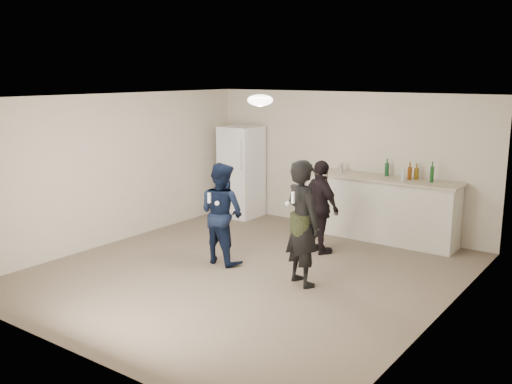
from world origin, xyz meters
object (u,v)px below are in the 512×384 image
Objects in this scene: shaker at (341,167)px; man at (222,213)px; fridge at (241,172)px; spectator at (320,207)px; counter at (380,210)px; woman at (303,223)px.

man is at bearing -103.64° from shaker.
fridge is at bearing -176.64° from shaker.
fridge is at bearing -53.68° from man.
shaker is 2.70m from man.
counter is at bearing -84.62° from spectator.
spectator is at bearing -122.76° from man.
woman is (0.02, -2.61, 0.33)m from counter.
woman is (2.96, -2.54, -0.04)m from fridge.
spectator is at bearing -75.40° from shaker.
counter is 1.04m from shaker.
shaker is 1.44m from spectator.
woman is (1.46, -0.08, 0.09)m from man.
shaker is at bearing -98.73° from man.
fridge is at bearing -178.64° from counter.
fridge is 3.91m from woman.
spectator is (-0.48, 1.34, -0.11)m from woman.
fridge reaches higher than counter.
woman reaches higher than spectator.
shaker is 2.81m from woman.
woman is (0.83, -2.67, -0.32)m from shaker.
counter is 1.70× the size of man.
spectator is at bearing -25.87° from fridge.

